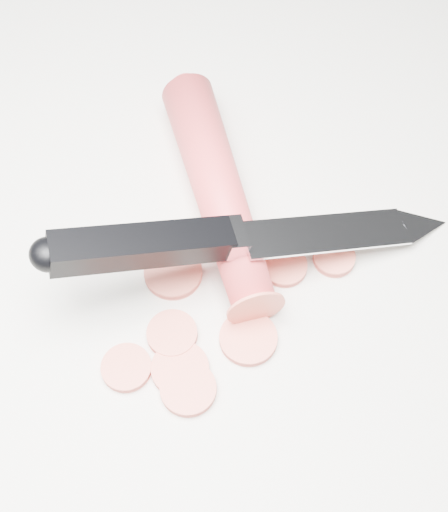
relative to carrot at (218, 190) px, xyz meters
name	(u,v)px	position (x,y,z in m)	size (l,w,h in m)	color
ground	(151,275)	(-0.07, -0.03, -0.02)	(2.40, 2.40, 0.00)	silver
carrot	(218,190)	(0.00, 0.00, 0.00)	(0.04, 0.04, 0.20)	red
carrot_slice_0	(172,334)	(-0.07, -0.08, -0.02)	(0.03, 0.03, 0.01)	#E8604B
carrot_slice_1	(248,338)	(-0.03, -0.11, -0.02)	(0.04, 0.04, 0.01)	#E8604B
carrot_slice_2	(168,249)	(-0.05, -0.02, -0.02)	(0.03, 0.03, 0.01)	#E8604B
carrot_slice_3	(188,389)	(-0.08, -0.12, -0.02)	(0.04, 0.04, 0.01)	#E8604B
carrot_slice_4	(284,266)	(0.02, -0.07, -0.02)	(0.03, 0.03, 0.01)	#E8604B
carrot_slice_5	(173,273)	(-0.05, -0.04, -0.02)	(0.04, 0.04, 0.01)	#E8604B
carrot_slice_6	(180,369)	(-0.08, -0.11, -0.02)	(0.04, 0.04, 0.01)	#E8604B
carrot_slice_7	(126,368)	(-0.11, -0.09, -0.02)	(0.03, 0.03, 0.01)	#E8604B
carrot_slice_8	(334,258)	(0.05, -0.08, -0.02)	(0.03, 0.03, 0.01)	#E8604B
kitchen_knife	(258,232)	(0.00, -0.06, 0.02)	(0.29, 0.09, 0.08)	silver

